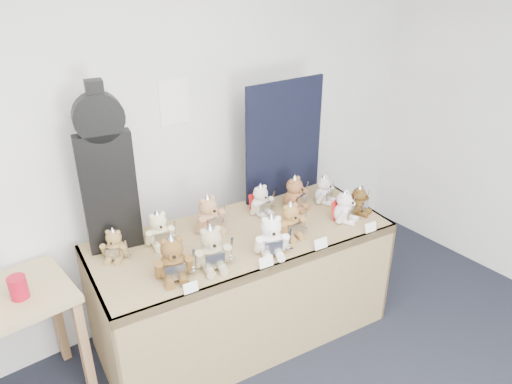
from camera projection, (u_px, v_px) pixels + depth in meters
room_shell at (174, 102)px, 3.20m from camera, size 6.00×6.00×6.00m
display_table at (248, 263)px, 3.20m from camera, size 2.00×1.05×0.80m
guitar_case at (107, 172)px, 2.83m from camera, size 0.33×0.16×1.03m
navy_board at (284, 140)px, 3.51m from camera, size 0.64×0.07×0.85m
red_cup at (18, 288)px, 2.62m from camera, size 0.10×0.10×0.13m
teddy_front_far_left at (173, 260)px, 2.72m from camera, size 0.24×0.23×0.29m
teddy_front_left at (212, 249)px, 2.82m from camera, size 0.24×0.22×0.30m
teddy_front_centre at (271, 237)px, 2.94m from camera, size 0.23×0.23×0.29m
teddy_front_right at (291, 221)px, 3.13m from camera, size 0.21×0.18×0.26m
teddy_front_far_right at (344, 208)px, 3.30m from camera, size 0.20×0.19×0.25m
teddy_front_end at (359, 201)px, 3.40m from camera, size 0.18×0.17×0.22m
teddy_back_left at (159, 230)px, 3.04m from camera, size 0.20×0.18×0.25m
teddy_back_centre_left at (209, 216)px, 3.18m from camera, size 0.23×0.19×0.28m
teddy_back_centre_right at (261, 201)px, 3.39m from camera, size 0.19×0.16×0.24m
teddy_back_right at (295, 194)px, 3.45m from camera, size 0.22×0.20×0.27m
teddy_back_end at (324, 191)px, 3.54m from camera, size 0.19×0.17×0.23m
teddy_back_far_left at (114, 246)px, 2.91m from camera, size 0.17×0.18×0.22m
entry_card_a at (191, 288)px, 2.65m from camera, size 0.08×0.03×0.06m
entry_card_b at (266, 262)px, 2.85m from camera, size 0.09×0.03×0.06m
entry_card_c at (321, 244)px, 3.02m from camera, size 0.10×0.03×0.07m
entry_card_d at (371, 227)px, 3.20m from camera, size 0.09×0.03×0.06m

